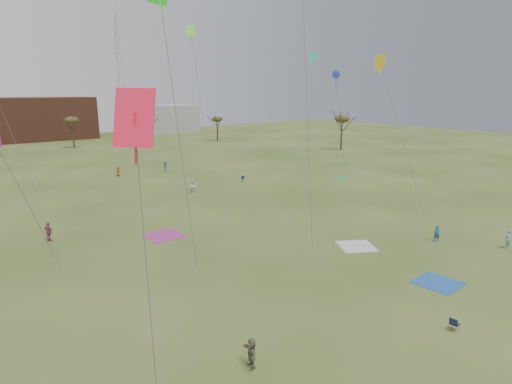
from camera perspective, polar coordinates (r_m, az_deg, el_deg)
ground at (r=30.49m, az=14.25°, el=-14.41°), size 260.00×260.00×0.00m
flyer_near_right at (r=44.07m, az=23.11°, el=-5.14°), size 0.66×0.68×1.57m
spectator_fore_c at (r=23.54m, az=-0.64°, el=-20.79°), size 0.90×1.57×1.62m
flyer_mid_c at (r=45.07m, az=30.69°, el=-5.41°), size 0.67×0.44×1.81m
spectator_mid_d at (r=45.12m, az=-26.05°, el=-4.80°), size 0.91×1.19×1.88m
spectator_mid_e at (r=60.10m, az=-8.46°, el=0.77°), size 1.13×1.05×1.86m
flyer_far_b at (r=74.54m, az=-18.02°, el=2.63°), size 0.92×0.79×1.60m
flyer_far_c at (r=77.03m, az=-12.10°, el=3.36°), size 0.85×1.19×1.66m
blanket_blue at (r=35.23m, az=23.20°, el=-11.17°), size 3.23×3.23×0.03m
blanket_cream at (r=40.62m, az=13.33°, el=-7.10°), size 4.24×4.24×0.03m
blanket_plum at (r=43.27m, az=-12.19°, el=-5.75°), size 3.40×3.40×0.03m
blanket_olive at (r=70.76m, az=11.28°, el=1.82°), size 3.53×3.53×0.03m
camp_chair_center at (r=29.28m, az=25.04°, el=-16.01°), size 0.59×0.55×0.87m
camp_chair_right at (r=66.93m, az=-1.83°, el=1.64°), size 0.73×0.72×0.87m
kites_aloft at (r=41.37m, az=2.11°, el=21.54°), size 57.16×61.43×24.97m
tree_line at (r=97.51m, az=-26.39°, el=8.06°), size 117.44×49.32×8.91m
building_brick at (r=139.12m, az=-26.54°, el=8.84°), size 26.00×16.00×12.00m
building_grey at (r=148.06m, az=-12.81°, el=9.53°), size 24.00×12.00×9.00m
radio_tower at (r=150.52m, az=-17.84°, el=14.90°), size 1.51×1.72×41.00m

